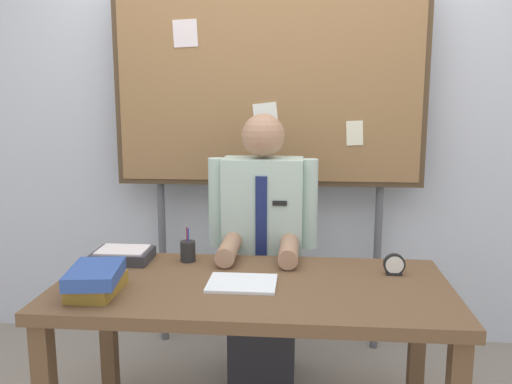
# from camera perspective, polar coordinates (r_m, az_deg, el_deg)

# --- Properties ---
(back_wall) EXTENTS (6.40, 0.08, 2.70)m
(back_wall) POSITION_cam_1_polar(r_m,az_deg,el_deg) (3.25, 1.53, 7.64)
(back_wall) COLOR silver
(back_wall) RESTS_ON ground_plane
(desk) EXTENTS (1.62, 0.77, 0.74)m
(desk) POSITION_cam_1_polar(r_m,az_deg,el_deg) (2.27, -0.39, -11.79)
(desk) COLOR brown
(desk) RESTS_ON ground_plane
(person) EXTENTS (0.55, 0.56, 1.41)m
(person) POSITION_cam_1_polar(r_m,az_deg,el_deg) (2.79, 0.71, -7.28)
(person) COLOR #2D2D33
(person) RESTS_ON ground_plane
(bulletin_board) EXTENTS (1.74, 0.09, 2.13)m
(bulletin_board) POSITION_cam_1_polar(r_m,az_deg,el_deg) (3.04, 1.31, 10.96)
(bulletin_board) COLOR #4C3823
(bulletin_board) RESTS_ON ground_plane
(book_stack) EXTENTS (0.22, 0.30, 0.11)m
(book_stack) POSITION_cam_1_polar(r_m,az_deg,el_deg) (2.20, -16.60, -8.89)
(book_stack) COLOR olive
(book_stack) RESTS_ON desk
(open_notebook) EXTENTS (0.28, 0.22, 0.01)m
(open_notebook) POSITION_cam_1_polar(r_m,az_deg,el_deg) (2.22, -1.49, -9.64)
(open_notebook) COLOR white
(open_notebook) RESTS_ON desk
(desk_clock) EXTENTS (0.09, 0.04, 0.09)m
(desk_clock) POSITION_cam_1_polar(r_m,az_deg,el_deg) (2.40, 14.43, -7.55)
(desk_clock) COLOR black
(desk_clock) RESTS_ON desk
(pen_holder) EXTENTS (0.07, 0.07, 0.16)m
(pen_holder) POSITION_cam_1_polar(r_m,az_deg,el_deg) (2.52, -7.23, -6.23)
(pen_holder) COLOR #262626
(pen_holder) RESTS_ON desk
(paper_tray) EXTENTS (0.26, 0.20, 0.06)m
(paper_tray) POSITION_cam_1_polar(r_m,az_deg,el_deg) (2.59, -13.92, -6.51)
(paper_tray) COLOR #333338
(paper_tray) RESTS_ON desk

